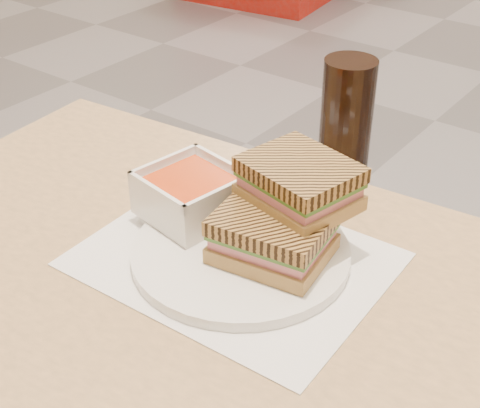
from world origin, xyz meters
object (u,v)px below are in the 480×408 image
Objects in this scene: plate at (241,253)px; panini_lower at (273,235)px; cola_glass at (347,114)px; soup_bowl at (191,196)px.

plate is 0.05m from panini_lower.
cola_glass is (-0.06, 0.27, 0.04)m from panini_lower.
soup_bowl is 0.14m from panini_lower.
cola_glass reaches higher than plate.
cola_glass is (-0.02, 0.28, 0.07)m from plate.
panini_lower is 0.88× the size of cola_glass.
plate is at bearing -85.69° from cola_glass.
cola_glass is at bearing 102.50° from panini_lower.
panini_lower is at bearing 16.22° from plate.
cola_glass reaches higher than soup_bowl.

